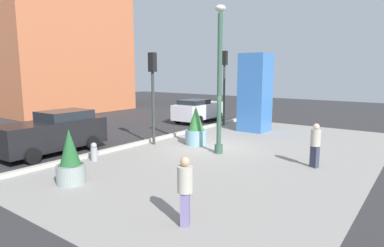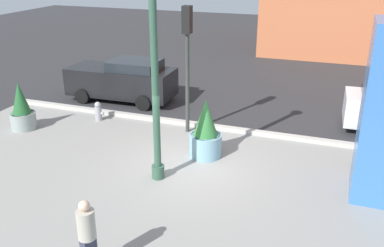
{
  "view_description": "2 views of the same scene",
  "coord_description": "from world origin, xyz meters",
  "px_view_note": "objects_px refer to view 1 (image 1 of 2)",
  "views": [
    {
      "loc": [
        -12.6,
        -8.23,
        3.54
      ],
      "look_at": [
        -0.48,
        0.69,
        1.14
      ],
      "focal_mm": 30.54,
      "sensor_mm": 36.0,
      "label": 1
    },
    {
      "loc": [
        3.87,
        -10.76,
        6.05
      ],
      "look_at": [
        -0.11,
        0.32,
        1.3
      ],
      "focal_mm": 39.93,
      "sensor_mm": 36.0,
      "label": 2
    }
  ],
  "objects_px": {
    "lamp_post": "(219,84)",
    "car_passing_lane": "(198,110)",
    "potted_plant_near_left": "(196,128)",
    "pedestrian_on_sidewalk": "(315,143)",
    "traffic_light_far_side": "(224,76)",
    "pedestrian_crossing": "(185,188)",
    "traffic_light_corner": "(153,83)",
    "fire_hydrant": "(94,152)",
    "potted_plant_by_pillar": "(70,161)",
    "car_far_lane": "(53,132)",
    "art_pillar_blue": "(255,93)"
  },
  "relations": [
    {
      "from": "fire_hydrant",
      "to": "traffic_light_far_side",
      "type": "bearing_deg",
      "value": 1.75
    },
    {
      "from": "traffic_light_corner",
      "to": "potted_plant_by_pillar",
      "type": "bearing_deg",
      "value": -162.77
    },
    {
      "from": "potted_plant_near_left",
      "to": "traffic_light_far_side",
      "type": "distance_m",
      "value": 6.53
    },
    {
      "from": "traffic_light_far_side",
      "to": "pedestrian_crossing",
      "type": "height_order",
      "value": "traffic_light_far_side"
    },
    {
      "from": "traffic_light_corner",
      "to": "car_passing_lane",
      "type": "bearing_deg",
      "value": 18.82
    },
    {
      "from": "art_pillar_blue",
      "to": "car_passing_lane",
      "type": "bearing_deg",
      "value": 78.47
    },
    {
      "from": "potted_plant_by_pillar",
      "to": "pedestrian_on_sidewalk",
      "type": "relative_size",
      "value": 1.07
    },
    {
      "from": "art_pillar_blue",
      "to": "traffic_light_far_side",
      "type": "bearing_deg",
      "value": 76.34
    },
    {
      "from": "potted_plant_near_left",
      "to": "car_far_lane",
      "type": "xyz_separation_m",
      "value": [
        -5.06,
        4.03,
        0.12
      ]
    },
    {
      "from": "fire_hydrant",
      "to": "car_passing_lane",
      "type": "relative_size",
      "value": 0.17
    },
    {
      "from": "art_pillar_blue",
      "to": "car_far_lane",
      "type": "distance_m",
      "value": 11.3
    },
    {
      "from": "potted_plant_by_pillar",
      "to": "fire_hydrant",
      "type": "height_order",
      "value": "potted_plant_by_pillar"
    },
    {
      "from": "traffic_light_far_side",
      "to": "car_far_lane",
      "type": "bearing_deg",
      "value": 168.74
    },
    {
      "from": "traffic_light_far_side",
      "to": "car_passing_lane",
      "type": "bearing_deg",
      "value": 80.82
    },
    {
      "from": "potted_plant_near_left",
      "to": "car_passing_lane",
      "type": "height_order",
      "value": "potted_plant_near_left"
    },
    {
      "from": "potted_plant_by_pillar",
      "to": "pedestrian_on_sidewalk",
      "type": "xyz_separation_m",
      "value": [
        6.42,
        -5.72,
        0.19
      ]
    },
    {
      "from": "traffic_light_corner",
      "to": "pedestrian_crossing",
      "type": "xyz_separation_m",
      "value": [
        -5.86,
        -6.46,
        -2.08
      ]
    },
    {
      "from": "car_far_lane",
      "to": "art_pillar_blue",
      "type": "bearing_deg",
      "value": -24.57
    },
    {
      "from": "lamp_post",
      "to": "potted_plant_near_left",
      "type": "bearing_deg",
      "value": 65.62
    },
    {
      "from": "fire_hydrant",
      "to": "pedestrian_on_sidewalk",
      "type": "distance_m",
      "value": 8.55
    },
    {
      "from": "pedestrian_on_sidewalk",
      "to": "art_pillar_blue",
      "type": "bearing_deg",
      "value": 42.37
    },
    {
      "from": "potted_plant_near_left",
      "to": "pedestrian_on_sidewalk",
      "type": "relative_size",
      "value": 1.13
    },
    {
      "from": "traffic_light_far_side",
      "to": "pedestrian_on_sidewalk",
      "type": "bearing_deg",
      "value": -129.28
    },
    {
      "from": "traffic_light_corner",
      "to": "fire_hydrant",
      "type": "bearing_deg",
      "value": -178.04
    },
    {
      "from": "fire_hydrant",
      "to": "traffic_light_far_side",
      "type": "xyz_separation_m",
      "value": [
        10.58,
        0.32,
        2.88
      ]
    },
    {
      "from": "traffic_light_far_side",
      "to": "lamp_post",
      "type": "bearing_deg",
      "value": -150.69
    },
    {
      "from": "lamp_post",
      "to": "traffic_light_far_side",
      "type": "distance_m",
      "value": 7.55
    },
    {
      "from": "traffic_light_far_side",
      "to": "traffic_light_corner",
      "type": "xyz_separation_m",
      "value": [
        -6.97,
        -0.2,
        -0.26
      ]
    },
    {
      "from": "art_pillar_blue",
      "to": "fire_hydrant",
      "type": "xyz_separation_m",
      "value": [
        -9.97,
        2.19,
        -1.93
      ]
    },
    {
      "from": "potted_plant_by_pillar",
      "to": "pedestrian_crossing",
      "type": "relative_size",
      "value": 1.08
    },
    {
      "from": "traffic_light_corner",
      "to": "pedestrian_crossing",
      "type": "distance_m",
      "value": 8.97
    },
    {
      "from": "art_pillar_blue",
      "to": "potted_plant_by_pillar",
      "type": "distance_m",
      "value": 12.22
    },
    {
      "from": "potted_plant_by_pillar",
      "to": "potted_plant_near_left",
      "type": "distance_m",
      "value": 6.96
    },
    {
      "from": "car_far_lane",
      "to": "car_passing_lane",
      "type": "height_order",
      "value": "car_far_lane"
    },
    {
      "from": "potted_plant_near_left",
      "to": "pedestrian_crossing",
      "type": "relative_size",
      "value": 1.15
    },
    {
      "from": "art_pillar_blue",
      "to": "potted_plant_by_pillar",
      "type": "relative_size",
      "value": 2.59
    },
    {
      "from": "potted_plant_by_pillar",
      "to": "pedestrian_crossing",
      "type": "bearing_deg",
      "value": -91.46
    },
    {
      "from": "lamp_post",
      "to": "fire_hydrant",
      "type": "xyz_separation_m",
      "value": [
        -4.0,
        3.37,
        -2.67
      ]
    },
    {
      "from": "pedestrian_on_sidewalk",
      "to": "pedestrian_crossing",
      "type": "xyz_separation_m",
      "value": [
        -6.54,
        1.04,
        -0.01
      ]
    },
    {
      "from": "potted_plant_near_left",
      "to": "car_far_lane",
      "type": "relative_size",
      "value": 0.41
    },
    {
      "from": "lamp_post",
      "to": "car_far_lane",
      "type": "relative_size",
      "value": 1.35
    },
    {
      "from": "potted_plant_near_left",
      "to": "potted_plant_by_pillar",
      "type": "bearing_deg",
      "value": -179.11
    },
    {
      "from": "car_far_lane",
      "to": "car_passing_lane",
      "type": "xyz_separation_m",
      "value": [
        11.19,
        0.15,
        -0.08
      ]
    },
    {
      "from": "traffic_light_corner",
      "to": "car_far_lane",
      "type": "distance_m",
      "value": 4.96
    },
    {
      "from": "lamp_post",
      "to": "car_passing_lane",
      "type": "relative_size",
      "value": 1.41
    },
    {
      "from": "potted_plant_by_pillar",
      "to": "pedestrian_on_sidewalk",
      "type": "distance_m",
      "value": 8.6
    },
    {
      "from": "traffic_light_far_side",
      "to": "car_passing_lane",
      "type": "distance_m",
      "value": 3.36
    },
    {
      "from": "potted_plant_near_left",
      "to": "pedestrian_crossing",
      "type": "distance_m",
      "value": 8.55
    },
    {
      "from": "fire_hydrant",
      "to": "traffic_light_corner",
      "type": "height_order",
      "value": "traffic_light_corner"
    },
    {
      "from": "pedestrian_on_sidewalk",
      "to": "car_passing_lane",
      "type": "bearing_deg",
      "value": 56.31
    }
  ]
}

